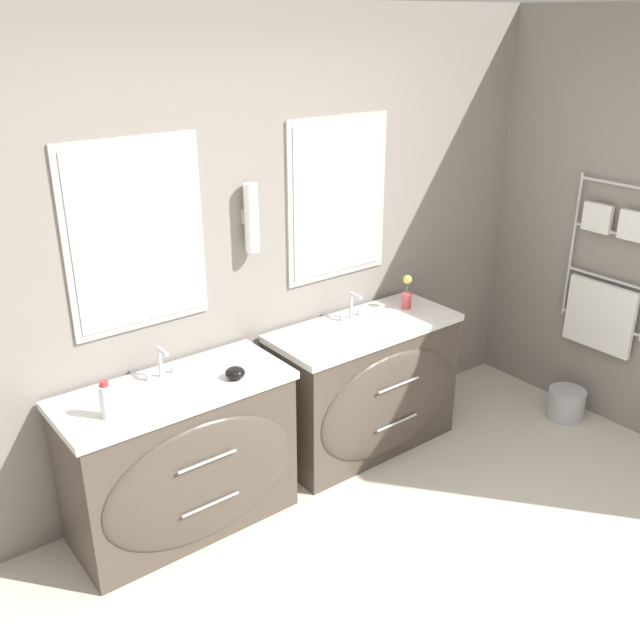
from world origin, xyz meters
TOP-DOWN VIEW (x-y plane):
  - wall_back at (0.00, 1.77)m, footprint 5.98×0.16m
  - wall_right at (2.22, 0.79)m, footprint 0.13×3.62m
  - vanity_left at (-0.58, 1.43)m, footprint 1.18×0.57m
  - vanity_right at (0.68, 1.43)m, footprint 1.18×0.57m
  - faucet_left at (-0.58, 1.59)m, footprint 0.17×0.11m
  - faucet_right at (0.68, 1.59)m, footprint 0.17×0.11m
  - toiletry_bottle at (-0.95, 1.38)m, footprint 0.06×0.06m
  - amenity_bowl at (-0.29, 1.35)m, footprint 0.10×0.10m
  - flower_vase at (1.05, 1.51)m, footprint 0.06×0.06m
  - waste_bin at (1.99, 0.87)m, footprint 0.25×0.25m

SIDE VIEW (x-z plane):
  - waste_bin at x=1.99m, z-range 0.01..0.21m
  - vanity_left at x=-0.58m, z-range 0.00..0.83m
  - vanity_right at x=0.68m, z-range 0.00..0.83m
  - amenity_bowl at x=-0.29m, z-range 0.83..0.89m
  - faucet_left at x=-0.58m, z-range 0.82..0.99m
  - faucet_right at x=0.68m, z-range 0.82..0.99m
  - toiletry_bottle at x=-0.95m, z-range 0.82..1.01m
  - flower_vase at x=1.05m, z-range 0.81..1.03m
  - wall_right at x=2.22m, z-range -0.01..2.59m
  - wall_back at x=0.00m, z-range 0.01..2.61m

